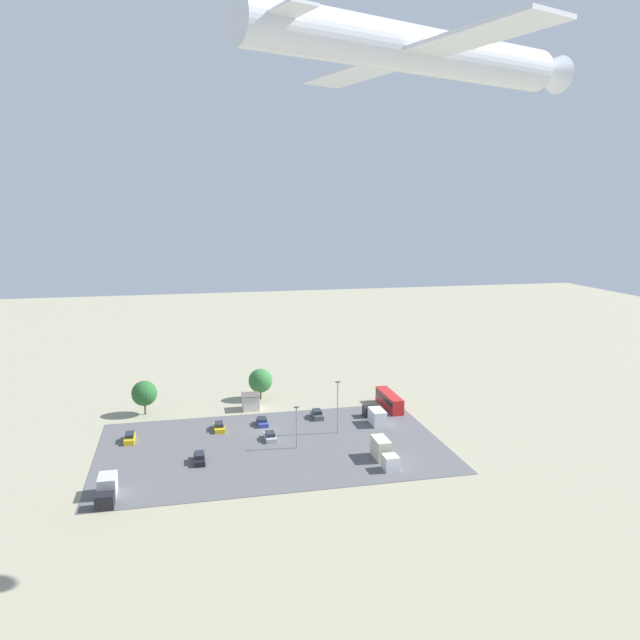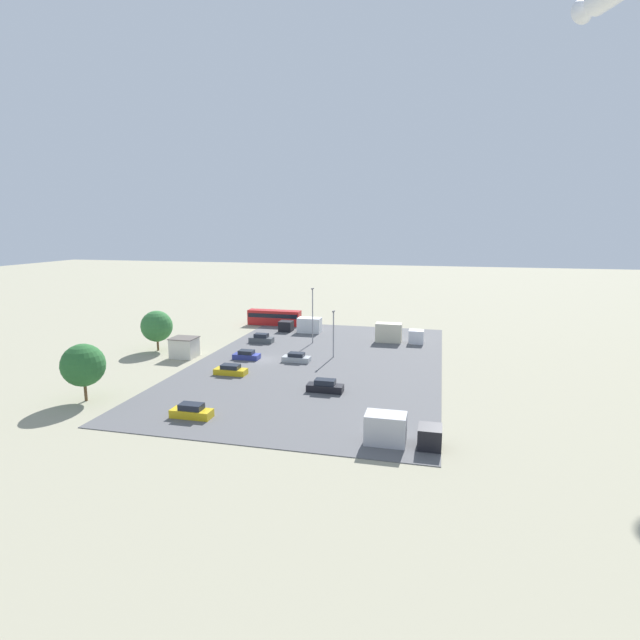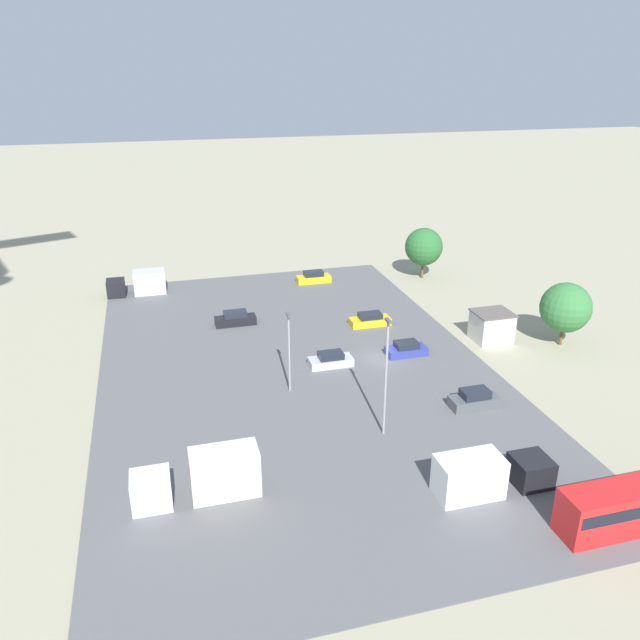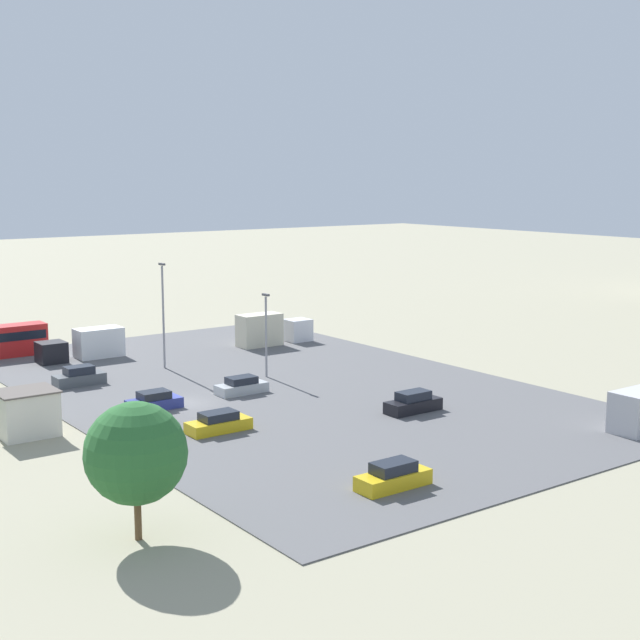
{
  "view_description": "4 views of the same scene",
  "coord_description": "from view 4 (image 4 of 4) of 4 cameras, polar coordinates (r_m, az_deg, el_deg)",
  "views": [
    {
      "loc": [
        14.89,
        112.47,
        41.46
      ],
      "look_at": [
        -3.41,
        31.89,
        26.68
      ],
      "focal_mm": 35.0,
      "sensor_mm": 36.0,
      "label": 1
    },
    {
      "loc": [
        72.04,
        26.71,
        20.84
      ],
      "look_at": [
        -2.91,
        8.57,
        6.3
      ],
      "focal_mm": 28.0,
      "sensor_mm": 36.0,
      "label": 2
    },
    {
      "loc": [
        -53.04,
        21.07,
        27.84
      ],
      "look_at": [
        -0.55,
        6.69,
        5.26
      ],
      "focal_mm": 35.0,
      "sensor_mm": 36.0,
      "label": 3
    },
    {
      "loc": [
        62.21,
        -32.07,
        17.96
      ],
      "look_at": [
        1.13,
        12.69,
        5.75
      ],
      "focal_mm": 50.0,
      "sensor_mm": 36.0,
      "label": 4
    }
  ],
  "objects": [
    {
      "name": "ground_plane",
      "position": [
        72.26,
        -8.72,
        -5.34
      ],
      "size": [
        400.0,
        400.0,
        0.0
      ],
      "primitive_type": "plane",
      "color": "gray"
    },
    {
      "name": "parking_lot_surface",
      "position": [
        76.65,
        -2.75,
        -4.37
      ],
      "size": [
        60.26,
        37.09,
        0.08
      ],
      "color": "#565659",
      "rests_on": "ground"
    },
    {
      "name": "shed_building",
      "position": [
        65.89,
        -18.26,
        -5.66
      ],
      "size": [
        3.57,
        4.04,
        3.25
      ],
      "color": "silver",
      "rests_on": "ground"
    },
    {
      "name": "parked_car_0",
      "position": [
        74.78,
        -5.04,
        -4.25
      ],
      "size": [
        1.85,
        4.32,
        1.41
      ],
      "color": "#ADB2B7",
      "rests_on": "ground"
    },
    {
      "name": "parked_car_1",
      "position": [
        70.72,
        -10.57,
        -5.15
      ],
      "size": [
        1.93,
        4.17,
        1.42
      ],
      "rotation": [
        0.0,
        0.0,
        3.14
      ],
      "color": "navy",
      "rests_on": "ground"
    },
    {
      "name": "parked_car_2",
      "position": [
        52.66,
        4.71,
        -9.97
      ],
      "size": [
        1.77,
        4.6,
        1.57
      ],
      "rotation": [
        0.0,
        0.0,
        3.14
      ],
      "color": "gold",
      "rests_on": "ground"
    },
    {
      "name": "parked_car_3",
      "position": [
        80.19,
        -15.15,
        -3.54
      ],
      "size": [
        1.85,
        4.32,
        1.66
      ],
      "rotation": [
        0.0,
        0.0,
        3.14
      ],
      "color": "#4C5156",
      "rests_on": "ground"
    },
    {
      "name": "parked_car_4",
      "position": [
        63.96,
        -6.51,
        -6.58
      ],
      "size": [
        1.88,
        4.61,
        1.44
      ],
      "color": "gold",
      "rests_on": "ground"
    },
    {
      "name": "parked_car_5",
      "position": [
        69.08,
        5.98,
        -5.32
      ],
      "size": [
        1.74,
        4.64,
        1.61
      ],
      "rotation": [
        0.0,
        0.0,
        3.14
      ],
      "color": "black",
      "rests_on": "ground"
    },
    {
      "name": "parked_truck_1",
      "position": [
        91.48,
        -14.76,
        -1.56
      ],
      "size": [
        2.52,
        8.43,
        2.92
      ],
      "rotation": [
        0.0,
        0.0,
        3.14
      ],
      "color": "black",
      "rests_on": "ground"
    },
    {
      "name": "parked_truck_2",
      "position": [
        95.91,
        -3.19,
        -0.64
      ],
      "size": [
        2.32,
        8.62,
        3.44
      ],
      "color": "silver",
      "rests_on": "ground"
    },
    {
      "name": "tree_near_shed",
      "position": [
        45.29,
        -11.71,
        -8.36
      ],
      "size": [
        5.14,
        5.14,
        7.06
      ],
      "color": "brown",
      "rests_on": "ground"
    },
    {
      "name": "light_pole_lot_centre",
      "position": [
        84.61,
        -10.0,
        0.55
      ],
      "size": [
        0.9,
        0.28,
        9.96
      ],
      "color": "gray",
      "rests_on": "ground"
    },
    {
      "name": "light_pole_lot_edge",
      "position": [
        79.94,
        -3.47,
        -0.7
      ],
      "size": [
        0.9,
        0.28,
        7.58
      ],
      "color": "gray",
      "rests_on": "ground"
    }
  ]
}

